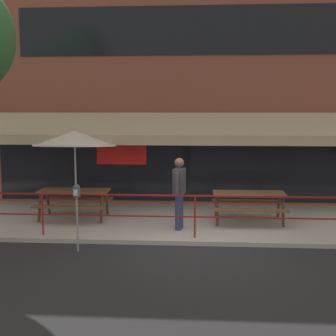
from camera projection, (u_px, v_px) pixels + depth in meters
name	position (u px, v px, depth m)	size (l,w,h in m)	color
ground_plane	(194.00, 246.00, 10.13)	(120.00, 120.00, 0.00)	#232326
patio_deck	(196.00, 222.00, 12.10)	(15.00, 4.00, 0.10)	#ADA89E
restaurant_building	(197.00, 84.00, 13.85)	(15.00, 1.60, 7.42)	brown
patio_railing	(195.00, 207.00, 10.33)	(13.84, 0.04, 0.97)	maroon
picnic_table_left	(74.00, 196.00, 12.13)	(1.80, 1.42, 0.76)	brown
picnic_table_centre	(249.00, 199.00, 11.75)	(1.80, 1.42, 0.76)	brown
patio_umbrella_left	(75.00, 139.00, 12.16)	(2.14, 2.14, 2.38)	#B7B2A8
pedestrian_walking	(179.00, 190.00, 11.05)	(0.31, 0.61, 1.71)	navy
parking_meter_near	(77.00, 197.00, 9.61)	(0.15, 0.16, 1.42)	gray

